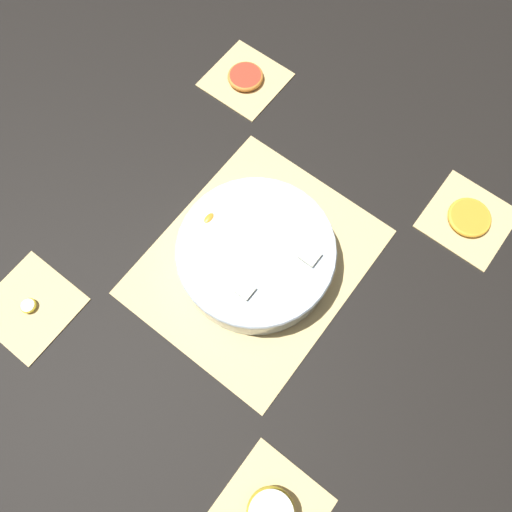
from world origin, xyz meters
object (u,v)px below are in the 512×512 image
orange_slice_whole (469,217)px  apple_half (271,512)px  fruit_salad_bowl (256,254)px  banana_coin_single (28,306)px  grapefruit_slice (245,77)px

orange_slice_whole → apple_half: bearing=0.0°
fruit_salad_bowl → banana_coin_single: bearing=-40.5°
fruit_salad_bowl → apple_half: size_ratio=3.78×
grapefruit_slice → apple_half: bearing=40.6°
apple_half → banana_coin_single: (0.00, -0.58, -0.02)m
fruit_salad_bowl → orange_slice_whole: fruit_salad_bowl is taller
banana_coin_single → fruit_salad_bowl: bearing=139.5°
apple_half → banana_coin_single: 0.58m
fruit_salad_bowl → apple_half: 0.44m
fruit_salad_bowl → orange_slice_whole: 0.44m
fruit_salad_bowl → banana_coin_single: fruit_salad_bowl is taller
fruit_salad_bowl → apple_half: bearing=40.6°
orange_slice_whole → banana_coin_single: (0.67, -0.58, -0.00)m
fruit_salad_bowl → orange_slice_whole: size_ratio=3.41×
grapefruit_slice → orange_slice_whole: bearing=90.0°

